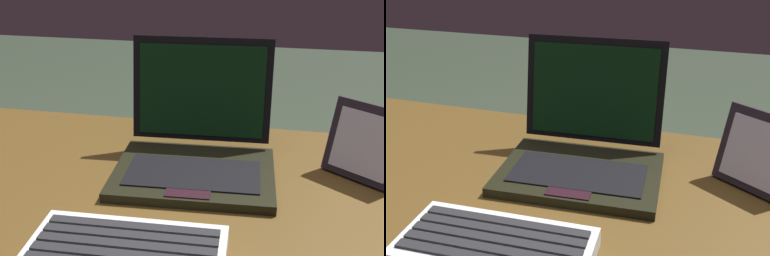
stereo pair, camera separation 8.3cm
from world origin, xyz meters
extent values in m
cube|color=#493314|center=(0.00, 0.00, 0.68)|extent=(1.56, 0.69, 0.04)
cube|color=black|center=(0.08, 0.08, 0.71)|extent=(0.33, 0.24, 0.02)
cube|color=black|center=(0.08, 0.06, 0.72)|extent=(0.26, 0.13, 0.00)
cube|color=black|center=(0.09, -0.01, 0.72)|extent=(0.08, 0.04, 0.00)
cube|color=black|center=(0.07, 0.21, 0.84)|extent=(0.30, 0.07, 0.22)
cube|color=black|center=(0.07, 0.20, 0.84)|extent=(0.27, 0.06, 0.19)
cube|color=yellow|center=(0.07, 0.20, 0.84)|extent=(0.25, 0.02, 0.01)
cube|color=#B6BEBD|center=(0.03, -0.18, 0.72)|extent=(0.30, 0.15, 0.03)
cube|color=black|center=(0.03, -0.20, 0.73)|extent=(0.27, 0.03, 0.00)
cube|color=black|center=(0.03, -0.18, 0.73)|extent=(0.27, 0.03, 0.00)
cube|color=black|center=(0.03, -0.16, 0.73)|extent=(0.27, 0.03, 0.00)
cube|color=black|center=(0.03, -0.14, 0.73)|extent=(0.27, 0.03, 0.00)
cube|color=black|center=(0.40, 0.14, 0.78)|extent=(0.14, 0.12, 0.15)
cube|color=silver|center=(0.40, 0.13, 0.78)|extent=(0.11, 0.09, 0.12)
cube|color=black|center=(0.42, 0.16, 0.72)|extent=(0.02, 0.02, 0.03)
camera|label=1|loc=(0.22, -0.66, 1.15)|focal=41.09mm
camera|label=2|loc=(0.30, -0.64, 1.15)|focal=41.09mm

